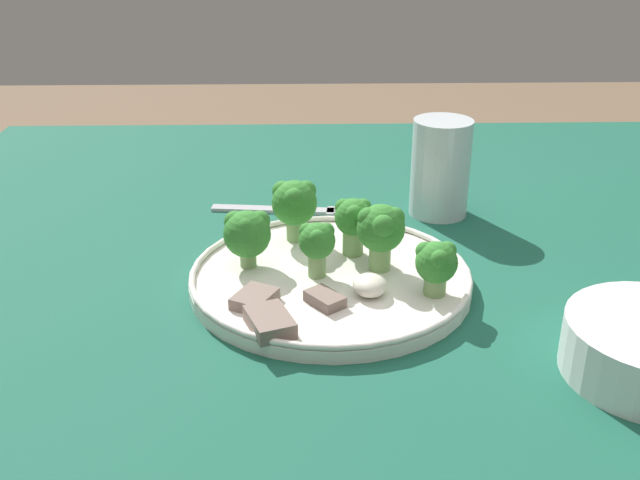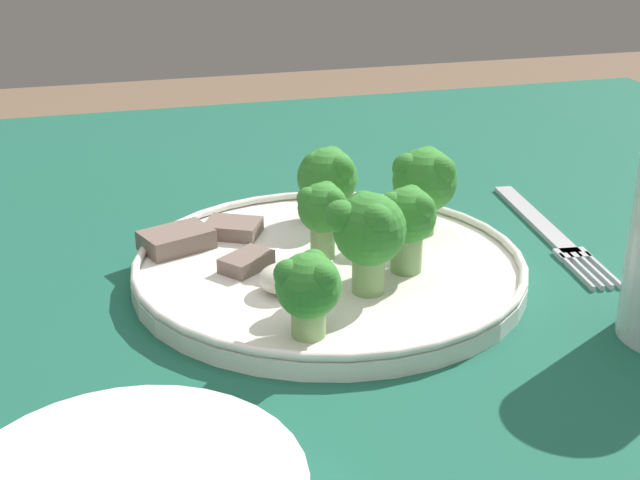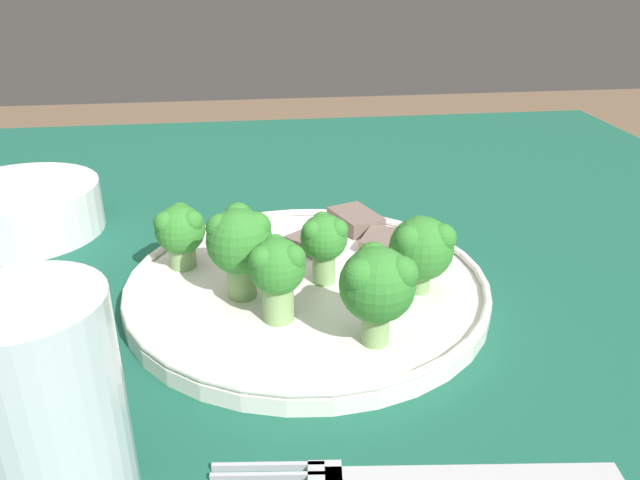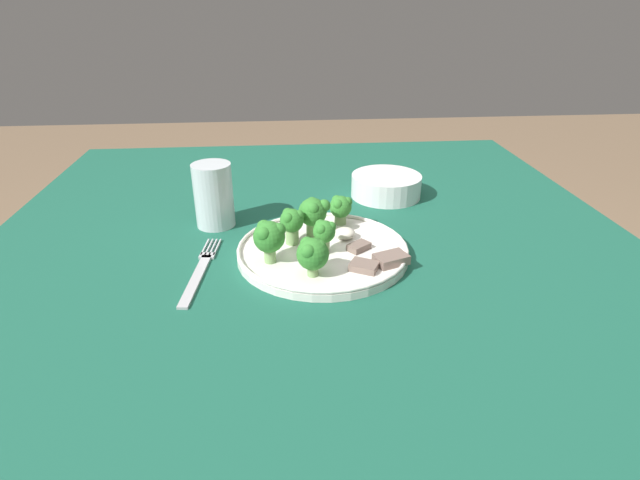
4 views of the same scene
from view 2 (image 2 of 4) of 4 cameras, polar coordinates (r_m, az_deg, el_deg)
name	(u,v)px [view 2 (image 2 of 4)]	position (r m, az deg, el deg)	size (l,w,h in m)	color
table	(376,441)	(0.61, 3.60, -12.70)	(1.12, 1.17, 0.72)	#195642
dinner_plate	(329,268)	(0.62, 0.59, -1.78)	(0.27, 0.27, 0.02)	white
fork	(548,231)	(0.72, 14.36, 0.56)	(0.04, 0.21, 0.00)	#B2B2B7
broccoli_floret_near_rim_left	(425,179)	(0.66, 6.72, 3.87)	(0.05, 0.05, 0.07)	#7FA866
broccoli_floret_center_left	(323,210)	(0.61, 0.18, 1.95)	(0.04, 0.04, 0.05)	#7FA866
broccoli_floret_back_left	(362,231)	(0.56, 2.71, 0.60)	(0.05, 0.05, 0.07)	#7FA866
broccoli_floret_front_left	(327,176)	(0.68, 0.47, 4.11)	(0.05, 0.05, 0.06)	#7FA866
broccoli_floret_center_back	(408,218)	(0.60, 5.64, 1.38)	(0.04, 0.04, 0.06)	#7FA866
broccoli_floret_mid_cluster	(308,286)	(0.51, -0.75, -2.98)	(0.04, 0.04, 0.05)	#7FA866
meat_slice_front_slice	(246,262)	(0.61, -4.74, -1.40)	(0.04, 0.04, 0.01)	#756056
meat_slice_middle_slice	(233,228)	(0.67, -5.61, 0.77)	(0.05, 0.05, 0.01)	#756056
meat_slice_rear_slice	(176,240)	(0.65, -9.18, 0.02)	(0.06, 0.05, 0.01)	#756056
sauce_dollop	(285,278)	(0.57, -2.26, -2.46)	(0.03, 0.03, 0.02)	silver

